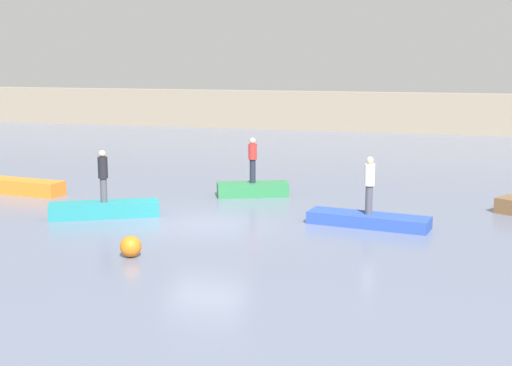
{
  "coord_description": "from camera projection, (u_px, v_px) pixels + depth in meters",
  "views": [
    {
      "loc": [
        7.42,
        -20.25,
        5.2
      ],
      "look_at": [
        0.57,
        3.75,
        0.7
      ],
      "focal_mm": 49.29,
      "sensor_mm": 36.0,
      "label": 1
    }
  ],
  "objects": [
    {
      "name": "rowboat_teal",
      "position": [
        104.0,
        209.0,
        23.09
      ],
      "size": [
        3.54,
        2.46,
        0.49
      ],
      "primitive_type": "cube",
      "rotation": [
        0.0,
        0.0,
        0.49
      ],
      "color": "teal",
      "rests_on": "ground_plane"
    },
    {
      "name": "rowboat_orange",
      "position": [
        19.0,
        186.0,
        27.05
      ],
      "size": [
        3.85,
        1.33,
        0.55
      ],
      "primitive_type": "cube",
      "rotation": [
        0.0,
        0.0,
        -0.11
      ],
      "color": "orange",
      "rests_on": "ground_plane"
    },
    {
      "name": "embankment_wall",
      "position": [
        347.0,
        112.0,
        49.65
      ],
      "size": [
        80.0,
        1.2,
        2.77
      ],
      "primitive_type": "cube",
      "color": "gray",
      "rests_on": "ground_plane"
    },
    {
      "name": "person_red_shirt",
      "position": [
        253.0,
        158.0,
        26.34
      ],
      "size": [
        0.32,
        0.32,
        1.71
      ],
      "color": "#232838",
      "rests_on": "rowboat_green"
    },
    {
      "name": "person_white_shirt",
      "position": [
        369.0,
        182.0,
        21.63
      ],
      "size": [
        0.32,
        0.32,
        1.81
      ],
      "color": "#4C4C56",
      "rests_on": "rowboat_blue"
    },
    {
      "name": "rowboat_blue",
      "position": [
        368.0,
        220.0,
        21.84
      ],
      "size": [
        3.88,
        1.55,
        0.38
      ],
      "primitive_type": "cube",
      "rotation": [
        0.0,
        0.0,
        -0.15
      ],
      "color": "#2B4CAD",
      "rests_on": "ground_plane"
    },
    {
      "name": "person_dark_shirt",
      "position": [
        103.0,
        174.0,
        22.88
      ],
      "size": [
        0.32,
        0.32,
        1.72
      ],
      "color": "#4C4C56",
      "rests_on": "rowboat_teal"
    },
    {
      "name": "rowboat_green",
      "position": [
        253.0,
        189.0,
        26.56
      ],
      "size": [
        2.81,
        1.87,
        0.51
      ],
      "primitive_type": "cube",
      "rotation": [
        0.0,
        0.0,
        0.4
      ],
      "color": "#2D7F47",
      "rests_on": "ground_plane"
    },
    {
      "name": "mooring_buoy",
      "position": [
        131.0,
        246.0,
        18.45
      ],
      "size": [
        0.57,
        0.57,
        0.57
      ],
      "primitive_type": "sphere",
      "color": "orange",
      "rests_on": "ground_plane"
    },
    {
      "name": "ground_plane",
      "position": [
        206.0,
        224.0,
        22.09
      ],
      "size": [
        120.0,
        120.0,
        0.0
      ],
      "primitive_type": "plane",
      "color": "slate"
    }
  ]
}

